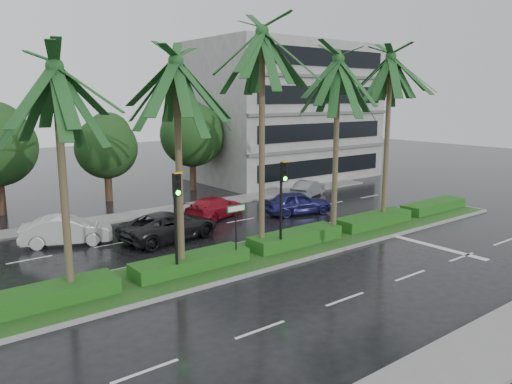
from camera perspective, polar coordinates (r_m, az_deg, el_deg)
ground at (r=22.51m, az=0.56°, el=-8.23°), size 120.00×120.00×0.00m
near_sidewalk at (r=16.44m, az=24.33°, el=-16.51°), size 40.00×2.40×0.12m
far_sidewalk at (r=32.39m, az=-12.80°, el=-2.45°), size 40.00×2.00×0.12m
median at (r=23.23m, az=-0.99°, el=-7.41°), size 36.00×4.00×0.15m
hedge at (r=23.12m, az=-0.99°, el=-6.53°), size 35.20×1.40×0.60m
lane_markings at (r=24.13m, az=6.89°, el=-6.97°), size 34.00×13.06×0.01m
palm_row at (r=21.38m, az=-3.84°, el=13.94°), size 26.30×4.20×10.84m
signal_median_left at (r=19.78m, az=-9.08°, el=-2.01°), size 0.34×0.42×4.36m
signal_median_right at (r=22.88m, az=3.05°, el=-0.14°), size 0.34×0.42×4.36m
street_sign at (r=21.69m, az=-2.29°, el=-3.11°), size 0.95×0.09×2.60m
bg_trees at (r=36.80m, az=-16.85°, el=6.31°), size 33.39×5.41×7.82m
building at (r=46.01m, az=3.20°, el=9.14°), size 16.00×10.00×12.00m
car_white at (r=26.94m, az=-20.84°, el=-4.12°), size 3.06×4.67×1.45m
car_darkgrey at (r=26.40m, az=-9.87°, el=-3.83°), size 3.17×5.63×1.48m
car_red at (r=30.78m, az=-4.74°, el=-1.75°), size 3.43×4.92×1.32m
car_blue at (r=31.72m, az=4.76°, el=-1.23°), size 2.84×4.65×1.48m
car_grey at (r=37.41m, az=6.00°, el=0.41°), size 2.68×3.98×1.24m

